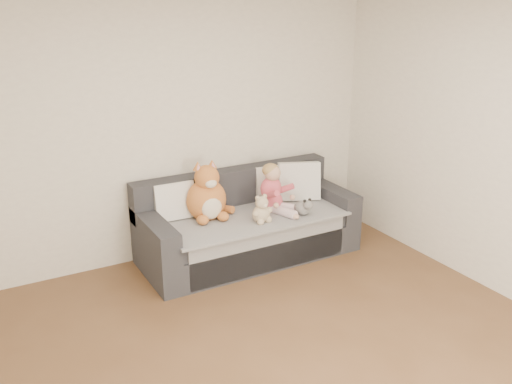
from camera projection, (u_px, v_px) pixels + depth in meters
room_shell at (279, 193)px, 3.89m from camera, size 5.00×5.00×5.00m
sofa at (247, 227)px, 5.86m from camera, size 2.20×0.94×0.85m
cushion_left at (174, 201)px, 5.59m from camera, size 0.41×0.20×0.38m
cushion_right_back at (273, 182)px, 6.11m from camera, size 0.43×0.23×0.39m
cushion_right_front at (299, 181)px, 6.11m from camera, size 0.49×0.36×0.42m
toddler at (274, 191)px, 5.79m from camera, size 0.38×0.51×0.50m
plush_cat at (207, 197)px, 5.58m from camera, size 0.49×0.42×0.62m
teddy_bear at (262, 211)px, 5.52m from camera, size 0.23×0.17×0.29m
plush_cow at (303, 207)px, 5.71m from camera, size 0.15×0.24×0.19m
sippy_cup at (264, 214)px, 5.60m from camera, size 0.09×0.07×0.10m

